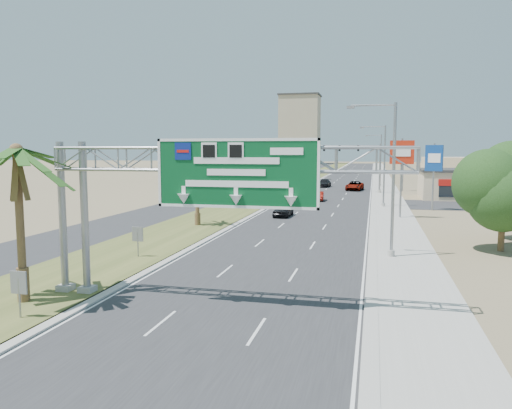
{
  "coord_description": "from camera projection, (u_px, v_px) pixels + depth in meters",
  "views": [
    {
      "loc": [
        6.26,
        -11.17,
        7.0
      ],
      "look_at": [
        0.37,
        13.74,
        4.2
      ],
      "focal_mm": 35.0,
      "sensor_mm": 36.0,
      "label": 1
    }
  ],
  "objects": [
    {
      "name": "sidewalk_right",
      "position": [
        383.0,
        180.0,
        117.47
      ],
      "size": [
        4.0,
        300.0,
        0.1
      ],
      "primitive_type": "cube",
      "color": "#9E9B93",
      "rests_on": "ground"
    },
    {
      "name": "palm_row_b",
      "position": [
        197.0,
        173.0,
        45.6
      ],
      "size": [
        3.99,
        3.99,
        5.95
      ],
      "color": "brown",
      "rests_on": "ground"
    },
    {
      "name": "road",
      "position": [
        347.0,
        179.0,
        119.41
      ],
      "size": [
        12.0,
        300.0,
        0.02
      ],
      "primitive_type": "cube",
      "color": "#28282B",
      "rests_on": "ground"
    },
    {
      "name": "sign_gantry",
      "position": [
        205.0,
        171.0,
        22.19
      ],
      "size": [
        16.75,
        1.24,
        7.5
      ],
      "color": "gray",
      "rests_on": "ground"
    },
    {
      "name": "car_far",
      "position": [
        324.0,
        183.0,
        94.61
      ],
      "size": [
        2.61,
        5.26,
        1.47
      ],
      "primitive_type": "imported",
      "rotation": [
        0.0,
        0.0,
        -0.11
      ],
      "color": "black",
      "rests_on": "ground"
    },
    {
      "name": "palm_row_f",
      "position": [
        308.0,
        160.0,
        121.08
      ],
      "size": [
        3.99,
        3.99,
        5.75
      ],
      "color": "brown",
      "rests_on": "ground"
    },
    {
      "name": "store_building",
      "position": [
        486.0,
        185.0,
        71.6
      ],
      "size": [
        18.0,
        10.0,
        4.0
      ],
      "primitive_type": "cube",
      "color": "#CCB389",
      "rests_on": "ground"
    },
    {
      "name": "car_left_lane",
      "position": [
        283.0,
        210.0,
        52.68
      ],
      "size": [
        1.81,
        4.22,
        1.42
      ],
      "primitive_type": "imported",
      "rotation": [
        0.0,
        0.0,
        -0.03
      ],
      "color": "black",
      "rests_on": "ground"
    },
    {
      "name": "median_signback_a",
      "position": [
        19.0,
        286.0,
        20.43
      ],
      "size": [
        0.75,
        0.08,
        2.08
      ],
      "color": "gray",
      "rests_on": "ground"
    },
    {
      "name": "palm_near",
      "position": [
        16.0,
        152.0,
        22.09
      ],
      "size": [
        5.7,
        5.7,
        8.35
      ],
      "color": "brown",
      "rests_on": "ground"
    },
    {
      "name": "signal_mast",
      "position": [
        367.0,
        163.0,
        80.92
      ],
      "size": [
        10.28,
        0.71,
        8.0
      ],
      "color": "gray",
      "rests_on": "ground"
    },
    {
      "name": "car_right_lane",
      "position": [
        355.0,
        186.0,
        86.88
      ],
      "size": [
        3.22,
        5.96,
        1.59
      ],
      "primitive_type": "imported",
      "rotation": [
        0.0,
        0.0,
        -0.11
      ],
      "color": "gray",
      "rests_on": "ground"
    },
    {
      "name": "palm_row_c",
      "position": [
        242.0,
        161.0,
        61.0
      ],
      "size": [
        3.99,
        3.99,
        6.75
      ],
      "color": "brown",
      "rests_on": "ground"
    },
    {
      "name": "tower_distant",
      "position": [
        300.0,
        130.0,
        260.28
      ],
      "size": [
        20.0,
        16.0,
        35.0
      ],
      "primitive_type": "cube",
      "color": "tan",
      "rests_on": "ground"
    },
    {
      "name": "pole_sign_blue",
      "position": [
        434.0,
        161.0,
        57.6
      ],
      "size": [
        1.95,
        1.07,
        7.79
      ],
      "color": "gray",
      "rests_on": "ground"
    },
    {
      "name": "median_signback_b",
      "position": [
        138.0,
        236.0,
        32.2
      ],
      "size": [
        0.75,
        0.08,
        2.08
      ],
      "color": "gray",
      "rests_on": "ground"
    },
    {
      "name": "oak_near",
      "position": [
        504.0,
        186.0,
        34.23
      ],
      "size": [
        4.5,
        4.5,
        6.8
      ],
      "color": "brown",
      "rests_on": "ground"
    },
    {
      "name": "building_distant_left",
      "position": [
        227.0,
        161.0,
        177.76
      ],
      "size": [
        24.0,
        14.0,
        6.0
      ],
      "primitive_type": "cube",
      "color": "#CCB389",
      "rests_on": "ground"
    },
    {
      "name": "median_grass",
      "position": [
        305.0,
        179.0,
        121.7
      ],
      "size": [
        7.0,
        300.0,
        0.12
      ],
      "primitive_type": "cube",
      "color": "#444F22",
      "rests_on": "ground"
    },
    {
      "name": "streetlight_near",
      "position": [
        390.0,
        186.0,
        32.1
      ],
      "size": [
        3.27,
        0.44,
        10.0
      ],
      "color": "gray",
      "rests_on": "ground"
    },
    {
      "name": "pole_sign_red_far",
      "position": [
        404.0,
        152.0,
        84.93
      ],
      "size": [
        2.22,
        0.52,
        8.39
      ],
      "color": "gray",
      "rests_on": "ground"
    },
    {
      "name": "car_mid_lane",
      "position": [
        319.0,
        196.0,
        68.98
      ],
      "size": [
        1.62,
        3.96,
        1.28
      ],
      "primitive_type": "imported",
      "rotation": [
        0.0,
        0.0,
        0.07
      ],
      "color": "#660F09",
      "rests_on": "ground"
    },
    {
      "name": "building_distant_right",
      "position": [
        460.0,
        166.0,
        141.3
      ],
      "size": [
        20.0,
        12.0,
        5.0
      ],
      "primitive_type": "cube",
      "color": "#CCB389",
      "rests_on": "ground"
    },
    {
      "name": "pole_sign_red_near",
      "position": [
        402.0,
        156.0,
        50.75
      ],
      "size": [
        2.41,
        0.41,
        8.18
      ],
      "color": "gray",
      "rests_on": "ground"
    },
    {
      "name": "palm_row_e",
      "position": [
        291.0,
        160.0,
        96.85
      ],
      "size": [
        3.99,
        3.99,
        6.15
      ],
      "color": "brown",
      "rests_on": "ground"
    },
    {
      "name": "opposing_road",
      "position": [
        277.0,
        179.0,
        123.3
      ],
      "size": [
        8.0,
        300.0,
        0.02
      ],
      "primitive_type": "cube",
      "color": "#28282B",
      "rests_on": "ground"
    },
    {
      "name": "streetlight_mid",
      "position": [
        383.0,
        169.0,
        61.13
      ],
      "size": [
        3.27,
        0.44,
        10.0
      ],
      "color": "gray",
      "rests_on": "ground"
    },
    {
      "name": "streetlight_far",
      "position": [
        380.0,
        162.0,
        95.95
      ],
      "size": [
        3.27,
        0.44,
        10.0
      ],
      "color": "gray",
      "rests_on": "ground"
    },
    {
      "name": "palm_row_d",
      "position": [
        271.0,
        167.0,
        78.54
      ],
      "size": [
        3.99,
        3.99,
        5.45
      ],
      "color": "brown",
      "rests_on": "ground"
    }
  ]
}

